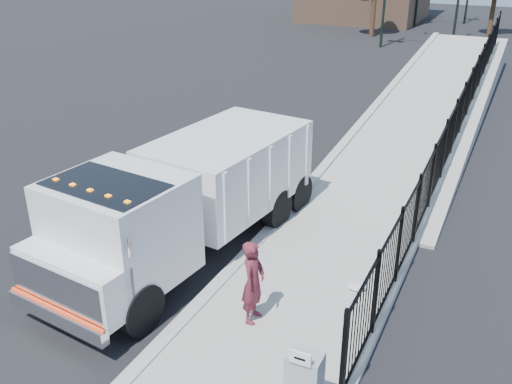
% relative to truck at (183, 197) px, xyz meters
% --- Properties ---
extents(ground, '(120.00, 120.00, 0.00)m').
position_rel_truck_xyz_m(ground, '(1.40, -1.13, -1.58)').
color(ground, black).
rests_on(ground, ground).
extents(sidewalk, '(3.55, 12.00, 0.12)m').
position_rel_truck_xyz_m(sidewalk, '(3.33, -3.13, -1.52)').
color(sidewalk, '#9E998E').
rests_on(sidewalk, ground).
extents(curb, '(0.30, 12.00, 0.16)m').
position_rel_truck_xyz_m(curb, '(1.40, -3.13, -1.50)').
color(curb, '#ADAAA3').
rests_on(curb, ground).
extents(ramp, '(3.95, 24.06, 3.19)m').
position_rel_truck_xyz_m(ramp, '(3.53, 14.87, -1.58)').
color(ramp, '#9E998E').
rests_on(ramp, ground).
extents(iron_fence, '(0.10, 28.00, 1.80)m').
position_rel_truck_xyz_m(iron_fence, '(4.95, 10.87, -0.68)').
color(iron_fence, black).
rests_on(iron_fence, ground).
extents(truck, '(3.57, 8.44, 2.80)m').
position_rel_truck_xyz_m(truck, '(0.00, 0.00, 0.00)').
color(truck, black).
rests_on(truck, ground).
extents(worker, '(0.46, 0.67, 1.77)m').
position_rel_truck_xyz_m(worker, '(2.68, -1.76, -0.57)').
color(worker, maroon).
rests_on(worker, sidewalk).
extents(arrow_sign, '(0.35, 0.04, 0.22)m').
position_rel_truck_xyz_m(arrow_sign, '(4.50, -3.94, -0.10)').
color(arrow_sign, white).
rests_on(arrow_sign, utility_cabinet).
extents(debris, '(0.44, 0.44, 0.11)m').
position_rel_truck_xyz_m(debris, '(4.27, 0.22, -1.40)').
color(debris, silver).
rests_on(debris, sidewalk).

